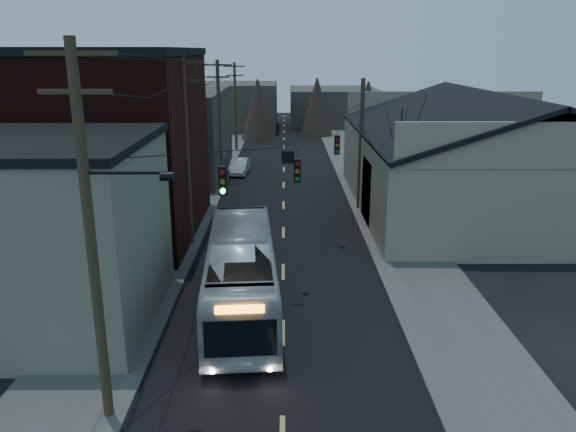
% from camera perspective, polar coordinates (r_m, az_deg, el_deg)
% --- Properties ---
extents(road_surface, '(9.00, 110.00, 0.02)m').
position_cam_1_polar(road_surface, '(42.15, -0.45, 2.55)').
color(road_surface, black).
rests_on(road_surface, ground).
extents(sidewalk_left, '(4.00, 110.00, 0.12)m').
position_cam_1_polar(sidewalk_left, '(42.64, -9.23, 2.57)').
color(sidewalk_left, '#474744').
rests_on(sidewalk_left, ground).
extents(sidewalk_right, '(4.00, 110.00, 0.12)m').
position_cam_1_polar(sidewalk_right, '(42.62, 8.33, 2.60)').
color(sidewalk_right, '#474744').
rests_on(sidewalk_right, ground).
extents(building_clapboard, '(8.00, 8.00, 7.00)m').
position_cam_1_polar(building_clapboard, '(22.87, -23.73, -1.89)').
color(building_clapboard, slate).
rests_on(building_clapboard, ground).
extents(building_brick, '(10.00, 12.00, 10.00)m').
position_cam_1_polar(building_brick, '(32.91, -18.30, 6.64)').
color(building_brick, black).
rests_on(building_brick, ground).
extents(building_left_far, '(9.00, 14.00, 7.00)m').
position_cam_1_polar(building_left_far, '(48.33, -11.91, 8.22)').
color(building_left_far, '#38322D').
rests_on(building_left_far, ground).
extents(warehouse, '(16.16, 20.60, 7.73)m').
position_cam_1_polar(warehouse, '(38.89, 19.12, 4.51)').
color(warehouse, gray).
rests_on(warehouse, ground).
extents(building_far_left, '(10.00, 12.00, 6.00)m').
position_cam_1_polar(building_far_left, '(76.48, -5.01, 11.06)').
color(building_far_left, '#38322D').
rests_on(building_far_left, ground).
extents(building_far_right, '(12.00, 14.00, 5.00)m').
position_cam_1_polar(building_far_right, '(81.56, 4.59, 11.05)').
color(building_far_right, '#38322D').
rests_on(building_far_right, ground).
extents(bare_tree, '(0.40, 0.40, 7.20)m').
position_cam_1_polar(bare_tree, '(32.24, 11.18, 4.43)').
color(bare_tree, black).
rests_on(bare_tree, ground).
extents(utility_lines, '(11.24, 45.28, 10.50)m').
position_cam_1_polar(utility_lines, '(35.57, -5.55, 7.99)').
color(utility_lines, '#382B1E').
rests_on(utility_lines, ground).
extents(bus, '(3.38, 11.36, 3.12)m').
position_cam_1_polar(bus, '(22.82, -4.77, -5.72)').
color(bus, '#B1B6BD').
rests_on(bus, ground).
extents(parked_car, '(1.62, 4.05, 1.31)m').
position_cam_1_polar(parked_car, '(48.18, -4.96, 5.05)').
color(parked_car, '#B4B6BD').
rests_on(parked_car, ground).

